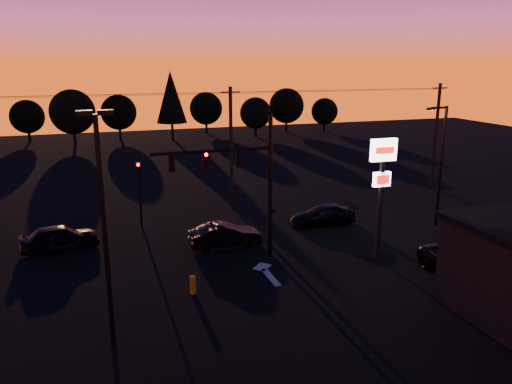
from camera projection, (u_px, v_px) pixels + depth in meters
ground at (268, 287)px, 24.59m from camera, size 120.00×120.00×0.00m
lane_arrow at (267, 272)px, 26.27m from camera, size 1.20×3.10×0.01m
traffic_signal_mast at (243, 172)px, 26.97m from camera, size 6.79×0.52×8.58m
secondary_signal at (139, 185)px, 32.91m from camera, size 0.30×0.31×4.35m
parking_lot_light at (103, 217)px, 18.23m from camera, size 1.25×0.30×9.14m
pylon_sign at (382, 174)px, 26.81m from camera, size 1.50×0.28×6.80m
streetlight at (440, 161)px, 32.70m from camera, size 1.55×0.35×8.00m
utility_pole_1 at (231, 147)px, 36.88m from camera, size 1.40×0.26×9.00m
utility_pole_2 at (436, 136)px, 42.29m from camera, size 1.40×0.26×9.00m
power_wires at (230, 93)px, 35.87m from camera, size 36.00×1.22×0.07m
bollard at (193, 285)px, 23.76m from camera, size 0.30×0.30×0.89m
tree_1 at (27, 117)px, 67.61m from camera, size 4.54×4.54×5.71m
tree_2 at (72, 112)px, 64.57m from camera, size 5.77×5.78×7.26m
tree_3 at (119, 112)px, 70.21m from camera, size 4.95×4.95×6.22m
tree_4 at (171, 97)px, 69.01m from camera, size 4.18×4.18×9.50m
tree_5 at (206, 108)px, 75.96m from camera, size 4.95×4.95×6.22m
tree_6 at (256, 113)px, 72.33m from camera, size 4.54×4.54×5.71m
tree_7 at (287, 106)px, 76.73m from camera, size 5.36×5.36×6.74m
tree_8 at (325, 111)px, 77.86m from camera, size 4.12×4.12×5.19m
car_left at (60, 237)px, 29.25m from camera, size 4.67×2.53×1.51m
car_mid at (225, 235)px, 29.74m from camera, size 4.30×1.52×1.41m
car_right at (323, 215)px, 33.82m from camera, size 4.61×2.16×1.30m
suv_parked at (467, 266)px, 25.21m from camera, size 2.53×5.46×1.52m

